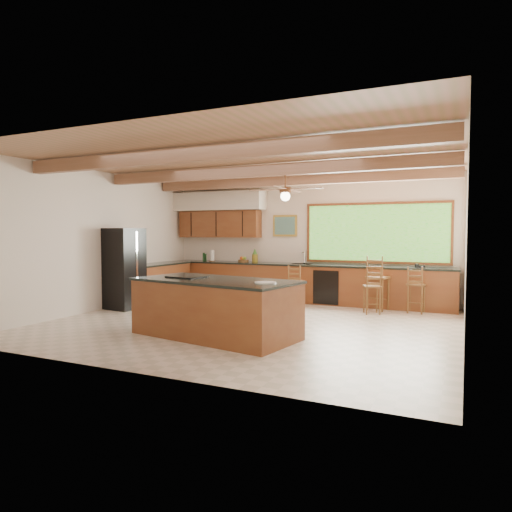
% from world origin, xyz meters
% --- Properties ---
extents(ground, '(7.20, 7.20, 0.00)m').
position_xyz_m(ground, '(0.00, 0.00, 0.00)').
color(ground, beige).
rests_on(ground, ground).
extents(room_shell, '(7.27, 6.54, 3.02)m').
position_xyz_m(room_shell, '(-0.17, 0.65, 2.21)').
color(room_shell, silver).
rests_on(room_shell, ground).
extents(counter_run, '(7.12, 3.10, 1.28)m').
position_xyz_m(counter_run, '(-0.82, 2.52, 0.46)').
color(counter_run, brown).
rests_on(counter_run, ground).
extents(island, '(2.84, 1.70, 0.95)m').
position_xyz_m(island, '(-0.06, -1.17, 0.47)').
color(island, brown).
rests_on(island, ground).
extents(refrigerator, '(0.76, 0.74, 1.77)m').
position_xyz_m(refrigerator, '(-3.22, 0.33, 0.89)').
color(refrigerator, black).
rests_on(refrigerator, ground).
extents(bar_stool_a, '(0.36, 0.36, 0.94)m').
position_xyz_m(bar_stool_a, '(0.10, 2.19, 0.56)').
color(bar_stool_a, brown).
rests_on(bar_stool_a, ground).
extents(bar_stool_b, '(0.44, 0.44, 0.94)m').
position_xyz_m(bar_stool_b, '(1.86, 1.91, 0.56)').
color(bar_stool_b, brown).
rests_on(bar_stool_b, ground).
extents(bar_stool_c, '(0.51, 0.51, 1.19)m').
position_xyz_m(bar_stool_c, '(1.90, 2.39, 0.70)').
color(bar_stool_c, brown).
rests_on(bar_stool_c, ground).
extents(bar_stool_d, '(0.38, 0.38, 0.98)m').
position_xyz_m(bar_stool_d, '(2.68, 2.40, 0.58)').
color(bar_stool_d, brown).
rests_on(bar_stool_d, ground).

